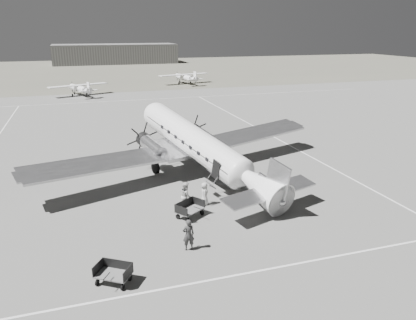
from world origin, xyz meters
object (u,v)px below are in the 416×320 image
Objects in this scene: light_plane_right at (185,78)px; ramp_agent at (186,196)px; light_plane_left at (80,90)px; passenger at (205,194)px; baggage_cart_far at (113,274)px; hangar_main at (115,54)px; ground_crew at (188,235)px; baggage_cart_near at (190,210)px; dc3_airliner at (200,148)px.

light_plane_right reaches higher than ramp_agent.
light_plane_left reaches higher than passenger.
light_plane_left is 6.24× the size of baggage_cart_far.
hangar_main is 22.82× the size of ground_crew.
light_plane_left is 5.83× the size of baggage_cart_near.
light_plane_left is 6.63× the size of passenger.
ramp_agent is at bearing -104.58° from light_plane_left.
baggage_cart_near is at bearing -104.81° from light_plane_left.
ground_crew is at bearing -93.80° from hangar_main.
light_plane_left is 5.61× the size of ramp_agent.
ramp_agent is at bearing -103.10° from ground_crew.
hangar_main is at bearing 58.44° from light_plane_left.
light_plane_right is at bearing -6.88° from ramp_agent.
ramp_agent reaches higher than ground_crew.
light_plane_left is at bearing -169.21° from light_plane_right.
hangar_main is 131.17m from ground_crew.
hangar_main is 127.18m from baggage_cart_near.
ramp_agent is at bearing -93.40° from hangar_main.
passenger is (1.48, 1.57, 0.29)m from baggage_cart_near.
hangar_main reaches higher than ground_crew.
dc3_airliner is at bearing -92.29° from hangar_main.
dc3_airliner is 48.78m from light_plane_left.
baggage_cart_far is 1.06× the size of passenger.
light_plane_right is at bearing -81.60° from hangar_main.
light_plane_right is at bearing 3.48° from light_plane_left.
dc3_airliner reaches higher than ramp_agent.
dc3_airliner is 5.57m from passenger.
ramp_agent is (-7.46, -125.65, -2.33)m from hangar_main.
dc3_airliner is at bearing 3.07° from passenger.
light_plane_left is 53.74m from ramp_agent.
baggage_cart_far is at bearing -95.58° from hangar_main.
passenger is (2.64, 5.51, -0.10)m from ground_crew.
baggage_cart_far is (-5.43, -5.85, -0.03)m from baggage_cart_near.
ground_crew is 5.37m from ramp_agent.
baggage_cart_far is 0.95× the size of ground_crew.
baggage_cart_near is at bearing 80.56° from baggage_cart_far.
hangar_main is 21.58× the size of ramp_agent.
light_plane_left reaches higher than baggage_cart_far.
light_plane_right is (13.96, 58.28, -1.37)m from dc3_airliner.
light_plane_right is at bearing 58.23° from dc3_airliner.
passenger is (-1.25, -5.13, -1.76)m from dc3_airliner.
light_plane_left reaches higher than ground_crew.
light_plane_right is 7.14× the size of passenger.
passenger is at bearing -92.77° from hangar_main.
dc3_airliner is 59.94m from light_plane_right.
hangar_main is 23.98× the size of baggage_cart_far.
passenger is at bearing 13.05° from baggage_cart_near.
baggage_cart_near is (5.93, -54.68, -0.60)m from light_plane_left.
passenger is at bearing -115.33° from ground_crew.
ground_crew is at bearing -106.35° from light_plane_left.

